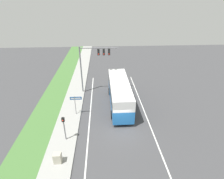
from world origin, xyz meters
TOP-DOWN VIEW (x-y plane):
  - ground_plane at (0.00, 0.00)m, footprint 80.00×80.00m
  - sidewalk at (-6.20, 0.00)m, footprint 2.80×80.00m
  - grass_verge at (-9.40, 0.00)m, footprint 3.60×80.00m
  - lane_divider_near at (-3.60, 0.00)m, footprint 0.14×30.00m
  - lane_divider_far at (3.60, 0.00)m, footprint 0.14×30.00m
  - bus at (0.41, 5.23)m, footprint 2.70×10.15m
  - signal_gantry at (-3.22, 9.39)m, footprint 5.69×0.41m
  - pedestrian_signal at (-5.91, -1.42)m, footprint 0.28×0.34m
  - street_sign at (-5.31, 3.22)m, footprint 1.46×0.08m
  - utility_cabinet at (-6.12, -4.33)m, footprint 0.70×0.56m

SIDE VIEW (x-z plane):
  - ground_plane at x=0.00m, z-range 0.00..0.00m
  - lane_divider_near at x=-3.60m, z-range 0.00..0.01m
  - lane_divider_far at x=3.60m, z-range 0.00..0.01m
  - grass_verge at x=-9.40m, z-range 0.00..0.10m
  - sidewalk at x=-6.20m, z-range 0.00..0.12m
  - utility_cabinet at x=-6.12m, z-range 0.12..1.13m
  - street_sign at x=-5.31m, z-range 0.57..3.23m
  - pedestrian_signal at x=-5.91m, z-range 0.54..3.43m
  - bus at x=0.41m, z-range 0.19..3.94m
  - signal_gantry at x=-3.22m, z-range 1.66..9.00m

